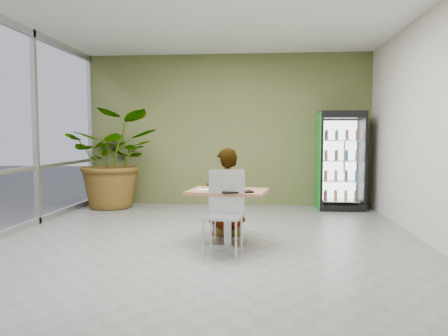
{
  "coord_description": "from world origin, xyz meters",
  "views": [
    {
      "loc": [
        0.74,
        -5.78,
        1.47
      ],
      "look_at": [
        0.19,
        0.6,
        1.0
      ],
      "focal_mm": 35.0,
      "sensor_mm": 36.0,
      "label": 1
    }
  ],
  "objects_px": {
    "potted_plant": "(115,159)",
    "seated_woman": "(226,202)",
    "chair_near": "(225,206)",
    "cafeteria_tray": "(236,191)",
    "beverage_fridge": "(341,161)",
    "chair_far": "(227,197)",
    "soda_cup": "(241,184)",
    "dining_table": "(228,206)"
  },
  "relations": [
    {
      "from": "potted_plant",
      "to": "seated_woman",
      "type": "bearing_deg",
      "value": -43.49
    },
    {
      "from": "chair_near",
      "to": "seated_woman",
      "type": "bearing_deg",
      "value": 100.58
    },
    {
      "from": "cafeteria_tray",
      "to": "seated_woman",
      "type": "bearing_deg",
      "value": 103.32
    },
    {
      "from": "seated_woman",
      "to": "potted_plant",
      "type": "distance_m",
      "value": 3.47
    },
    {
      "from": "chair_near",
      "to": "beverage_fridge",
      "type": "relative_size",
      "value": 0.53
    },
    {
      "from": "seated_woman",
      "to": "chair_far",
      "type": "bearing_deg",
      "value": 99.92
    },
    {
      "from": "soda_cup",
      "to": "potted_plant",
      "type": "xyz_separation_m",
      "value": [
        -2.73,
        2.86,
        0.17
      ]
    },
    {
      "from": "chair_far",
      "to": "cafeteria_tray",
      "type": "xyz_separation_m",
      "value": [
        0.16,
        -0.73,
        0.18
      ]
    },
    {
      "from": "chair_near",
      "to": "potted_plant",
      "type": "height_order",
      "value": "potted_plant"
    },
    {
      "from": "dining_table",
      "to": "chair_far",
      "type": "relative_size",
      "value": 1.12
    },
    {
      "from": "chair_far",
      "to": "chair_near",
      "type": "height_order",
      "value": "chair_near"
    },
    {
      "from": "dining_table",
      "to": "chair_near",
      "type": "bearing_deg",
      "value": -89.86
    },
    {
      "from": "soda_cup",
      "to": "chair_far",
      "type": "bearing_deg",
      "value": 115.83
    },
    {
      "from": "cafeteria_tray",
      "to": "beverage_fridge",
      "type": "bearing_deg",
      "value": 60.26
    },
    {
      "from": "potted_plant",
      "to": "soda_cup",
      "type": "bearing_deg",
      "value": -46.36
    },
    {
      "from": "dining_table",
      "to": "beverage_fridge",
      "type": "height_order",
      "value": "beverage_fridge"
    },
    {
      "from": "potted_plant",
      "to": "beverage_fridge",
      "type": "bearing_deg",
      "value": 2.43
    },
    {
      "from": "chair_far",
      "to": "seated_woman",
      "type": "xyz_separation_m",
      "value": [
        -0.02,
        0.05,
        -0.08
      ]
    },
    {
      "from": "chair_near",
      "to": "potted_plant",
      "type": "xyz_separation_m",
      "value": [
        -2.55,
        3.35,
        0.39
      ]
    },
    {
      "from": "dining_table",
      "to": "chair_far",
      "type": "bearing_deg",
      "value": 94.67
    },
    {
      "from": "chair_near",
      "to": "seated_woman",
      "type": "xyz_separation_m",
      "value": [
        -0.06,
        0.99,
        -0.11
      ]
    },
    {
      "from": "seated_woman",
      "to": "cafeteria_tray",
      "type": "relative_size",
      "value": 4.04
    },
    {
      "from": "dining_table",
      "to": "cafeteria_tray",
      "type": "relative_size",
      "value": 2.82
    },
    {
      "from": "chair_far",
      "to": "potted_plant",
      "type": "height_order",
      "value": "potted_plant"
    },
    {
      "from": "chair_near",
      "to": "soda_cup",
      "type": "relative_size",
      "value": 6.39
    },
    {
      "from": "seated_woman",
      "to": "soda_cup",
      "type": "xyz_separation_m",
      "value": [
        0.24,
        -0.5,
        0.33
      ]
    },
    {
      "from": "soda_cup",
      "to": "cafeteria_tray",
      "type": "distance_m",
      "value": 0.3
    },
    {
      "from": "beverage_fridge",
      "to": "cafeteria_tray",
      "type": "bearing_deg",
      "value": -119.17
    },
    {
      "from": "chair_far",
      "to": "cafeteria_tray",
      "type": "bearing_deg",
      "value": 91.5
    },
    {
      "from": "chair_far",
      "to": "beverage_fridge",
      "type": "bearing_deg",
      "value": -139.67
    },
    {
      "from": "cafeteria_tray",
      "to": "beverage_fridge",
      "type": "distance_m",
      "value": 3.85
    },
    {
      "from": "seated_woman",
      "to": "soda_cup",
      "type": "relative_size",
      "value": 9.82
    },
    {
      "from": "potted_plant",
      "to": "chair_far",
      "type": "bearing_deg",
      "value": -43.89
    },
    {
      "from": "chair_far",
      "to": "seated_woman",
      "type": "height_order",
      "value": "seated_woman"
    },
    {
      "from": "chair_near",
      "to": "cafeteria_tray",
      "type": "height_order",
      "value": "chair_near"
    },
    {
      "from": "dining_table",
      "to": "potted_plant",
      "type": "distance_m",
      "value": 3.9
    },
    {
      "from": "chair_near",
      "to": "beverage_fridge",
      "type": "distance_m",
      "value": 4.11
    },
    {
      "from": "chair_far",
      "to": "potted_plant",
      "type": "relative_size",
      "value": 0.5
    },
    {
      "from": "chair_far",
      "to": "cafeteria_tray",
      "type": "distance_m",
      "value": 0.77
    },
    {
      "from": "soda_cup",
      "to": "beverage_fridge",
      "type": "distance_m",
      "value": 3.58
    },
    {
      "from": "beverage_fridge",
      "to": "chair_far",
      "type": "bearing_deg",
      "value": -127.87
    },
    {
      "from": "chair_far",
      "to": "beverage_fridge",
      "type": "xyz_separation_m",
      "value": [
        2.07,
        2.61,
        0.4
      ]
    }
  ]
}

